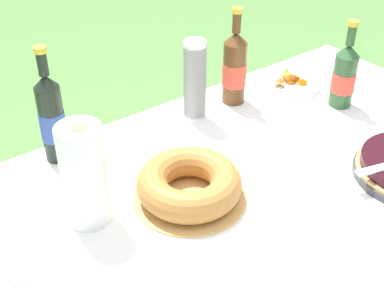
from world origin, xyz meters
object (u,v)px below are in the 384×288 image
(juice_bottle_red, at_px, (52,118))
(paper_towel_roll, at_px, (84,175))
(cider_bottle_amber, at_px, (234,68))
(cup_stack, at_px, (195,81))
(snack_plate_right, at_px, (291,82))
(bundt_cake, at_px, (189,184))
(cider_bottle_green, at_px, (344,75))

(juice_bottle_red, xyz_separation_m, paper_towel_roll, (-0.05, -0.29, 0.00))
(cider_bottle_amber, height_order, paper_towel_roll, cider_bottle_amber)
(cup_stack, xyz_separation_m, juice_bottle_red, (-0.46, 0.06, 0.00))
(snack_plate_right, bearing_deg, cup_stack, 176.00)
(bundt_cake, height_order, snack_plate_right, bundt_cake)
(cider_bottle_amber, height_order, juice_bottle_red, juice_bottle_red)
(bundt_cake, relative_size, cider_bottle_amber, 0.93)
(cider_bottle_green, distance_m, juice_bottle_red, 0.94)
(bundt_cake, relative_size, snack_plate_right, 1.39)
(juice_bottle_red, height_order, snack_plate_right, juice_bottle_red)
(cider_bottle_green, bearing_deg, cider_bottle_amber, 139.72)
(paper_towel_roll, bearing_deg, cup_stack, 24.83)
(cup_stack, height_order, paper_towel_roll, paper_towel_roll)
(cider_bottle_amber, relative_size, juice_bottle_red, 0.95)
(bundt_cake, distance_m, paper_towel_roll, 0.28)
(cider_bottle_green, height_order, juice_bottle_red, juice_bottle_red)
(bundt_cake, xyz_separation_m, juice_bottle_red, (-0.20, 0.37, 0.09))
(snack_plate_right, relative_size, paper_towel_roll, 0.81)
(cider_bottle_green, relative_size, cider_bottle_amber, 0.90)
(cider_bottle_green, bearing_deg, bundt_cake, -172.51)
(cider_bottle_green, height_order, snack_plate_right, cider_bottle_green)
(bundt_cake, height_order, cider_bottle_green, cider_bottle_green)
(cup_stack, xyz_separation_m, cider_bottle_green, (0.44, -0.23, -0.02))
(juice_bottle_red, bearing_deg, bundt_cake, -61.83)
(bundt_cake, relative_size, paper_towel_roll, 1.13)
(cider_bottle_amber, xyz_separation_m, snack_plate_right, (0.24, -0.04, -0.11))
(cider_bottle_green, bearing_deg, juice_bottle_red, 162.62)
(snack_plate_right, xyz_separation_m, paper_towel_roll, (-0.91, -0.20, 0.12))
(juice_bottle_red, relative_size, paper_towel_roll, 1.28)
(cup_stack, bearing_deg, cider_bottle_green, -26.91)
(snack_plate_right, bearing_deg, paper_towel_roll, -167.42)
(cider_bottle_green, height_order, paper_towel_roll, cider_bottle_green)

